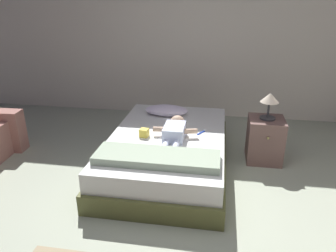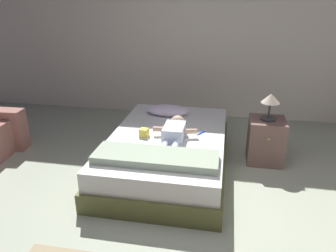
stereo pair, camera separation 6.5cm
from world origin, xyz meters
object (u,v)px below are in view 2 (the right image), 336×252
pillow (168,110)px  toy_block (144,133)px  toothbrush (202,132)px  nightstand (266,140)px  bed (168,151)px  lamp (270,101)px  baby (175,130)px

pillow → toy_block: bearing=-100.1°
toothbrush → toy_block: 0.65m
nightstand → bed: bearing=-162.2°
pillow → nightstand: bearing=-12.1°
toothbrush → nightstand: bearing=18.6°
lamp → toy_block: (-1.34, -0.45, -0.30)m
toothbrush → toy_block: bearing=-161.3°
nightstand → lamp: size_ratio=1.72×
baby → nightstand: 1.11m
baby → toothbrush: (0.28, 0.15, -0.07)m
pillow → baby: baby is taller
toothbrush → toy_block: (-0.61, -0.21, 0.04)m
nightstand → toy_block: size_ratio=5.21×
toothbrush → lamp: size_ratio=0.45×
pillow → toothbrush: pillow is taller
nightstand → toy_block: (-1.34, -0.45, 0.19)m
pillow → bed: bearing=-79.0°
nightstand → lamp: 0.48m
pillow → baby: size_ratio=0.80×
nightstand → baby: bearing=-158.5°
baby → toothbrush: 0.33m
bed → lamp: bearing=17.8°
toothbrush → lamp: lamp is taller
baby → nightstand: size_ratio=1.30×
lamp → nightstand: bearing=-90.0°
pillow → nightstand: (1.21, -0.26, -0.21)m
toothbrush → nightstand: nightstand is taller
pillow → toothbrush: bearing=-46.2°
toy_block → pillow: bearing=79.9°
toothbrush → toy_block: toy_block is taller
nightstand → pillow: bearing=167.9°
baby → nightstand: baby is taller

